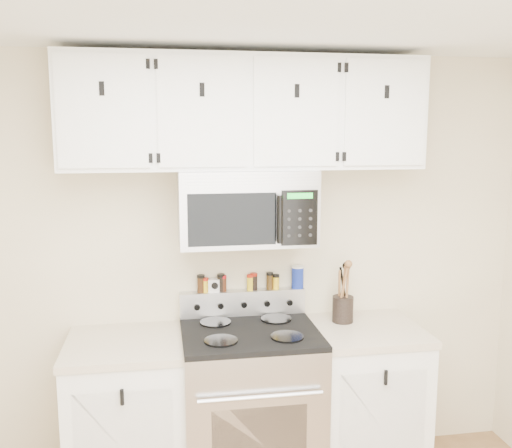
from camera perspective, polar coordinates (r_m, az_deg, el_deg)
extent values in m
cube|color=#BEAC8E|center=(3.46, -1.43, -4.11)|extent=(3.50, 0.01, 2.50)
cube|color=#B7B7BA|center=(3.44, -0.58, -18.25)|extent=(0.76, 0.65, 0.92)
cube|color=black|center=(3.18, 0.36, -21.01)|extent=(0.50, 0.02, 0.40)
cube|color=black|center=(3.25, -0.60, -10.81)|extent=(0.76, 0.65, 0.03)
cube|color=#B7B7BA|center=(3.49, -1.33, -7.83)|extent=(0.76, 0.08, 0.15)
cylinder|color=black|center=(3.08, -3.53, -11.58)|extent=(0.18, 0.18, 0.01)
cylinder|color=black|center=(3.14, 3.15, -11.20)|extent=(0.18, 0.18, 0.01)
cylinder|color=black|center=(3.36, -4.08, -9.77)|extent=(0.18, 0.18, 0.01)
cylinder|color=black|center=(3.41, 2.03, -9.47)|extent=(0.18, 0.18, 0.01)
cube|color=white|center=(3.45, -12.70, -18.82)|extent=(0.62, 0.60, 0.88)
cube|color=#BEB091|center=(3.26, -13.00, -11.66)|extent=(0.64, 0.62, 0.04)
cube|color=white|center=(3.63, 10.68, -17.23)|extent=(0.62, 0.60, 0.88)
cube|color=#BEB091|center=(3.45, 10.91, -10.38)|extent=(0.64, 0.62, 0.04)
cube|color=#9E9EA3|center=(3.21, -0.99, 1.74)|extent=(0.76, 0.38, 0.42)
cube|color=#B7B7BA|center=(3.00, -0.45, 4.47)|extent=(0.73, 0.01, 0.08)
cube|color=black|center=(3.01, -2.40, 0.45)|extent=(0.47, 0.01, 0.28)
cube|color=black|center=(3.08, 4.36, 0.62)|extent=(0.20, 0.01, 0.30)
cylinder|color=black|center=(3.02, 2.42, 0.46)|extent=(0.03, 0.03, 0.26)
cube|color=white|center=(3.21, -1.09, 11.03)|extent=(2.00, 0.33, 0.62)
cube|color=white|center=(3.02, -15.07, 10.83)|extent=(0.46, 0.01, 0.57)
cube|color=black|center=(3.02, -15.18, 12.95)|extent=(0.02, 0.01, 0.07)
cube|color=white|center=(3.01, -5.39, 11.11)|extent=(0.46, 0.01, 0.57)
cube|color=black|center=(3.01, -5.42, 13.23)|extent=(0.03, 0.01, 0.07)
cube|color=white|center=(3.09, 4.06, 11.08)|extent=(0.46, 0.01, 0.57)
cube|color=black|center=(3.09, 4.12, 13.15)|extent=(0.03, 0.01, 0.07)
cube|color=white|center=(3.25, 12.83, 10.79)|extent=(0.46, 0.01, 0.57)
cube|color=black|center=(3.24, 12.96, 12.76)|extent=(0.02, 0.01, 0.07)
cylinder|color=black|center=(3.49, 8.67, -8.41)|extent=(0.12, 0.12, 0.16)
cylinder|color=brown|center=(3.45, 8.72, -6.52)|extent=(0.01, 0.01, 0.29)
cylinder|color=brown|center=(3.45, 9.11, -6.38)|extent=(0.01, 0.01, 0.31)
cylinder|color=brown|center=(3.46, 8.33, -6.66)|extent=(0.01, 0.01, 0.27)
cylinder|color=black|center=(3.48, 8.77, -6.50)|extent=(0.01, 0.01, 0.28)
cylinder|color=brown|center=(3.43, 8.66, -6.54)|extent=(0.01, 0.01, 0.30)
cube|color=white|center=(3.44, -4.19, -6.14)|extent=(0.08, 0.07, 0.08)
cylinder|color=navy|center=(3.51, 4.18, -5.38)|extent=(0.07, 0.07, 0.13)
cylinder|color=white|center=(3.50, 4.19, -4.29)|extent=(0.07, 0.07, 0.01)
cylinder|color=#39200D|center=(3.43, -5.53, -6.09)|extent=(0.04, 0.04, 0.09)
cylinder|color=black|center=(3.42, -5.54, -5.23)|extent=(0.05, 0.05, 0.02)
cylinder|color=yellow|center=(3.43, -5.11, -6.23)|extent=(0.04, 0.04, 0.07)
cylinder|color=#B61D0E|center=(3.42, -5.12, -5.52)|extent=(0.04, 0.04, 0.02)
cylinder|color=black|center=(3.44, -3.53, -6.01)|extent=(0.04, 0.04, 0.09)
cylinder|color=black|center=(3.43, -3.54, -5.16)|extent=(0.05, 0.05, 0.02)
cylinder|color=#452110|center=(3.44, -3.29, -6.08)|extent=(0.04, 0.04, 0.08)
cylinder|color=#B60E13|center=(3.43, -3.30, -5.30)|extent=(0.04, 0.04, 0.02)
cylinder|color=gold|center=(3.46, -0.55, -5.98)|extent=(0.04, 0.04, 0.08)
cylinder|color=#B31F0D|center=(3.45, -0.55, -5.21)|extent=(0.04, 0.04, 0.02)
cylinder|color=black|center=(3.47, -0.22, -5.90)|extent=(0.04, 0.04, 0.09)
cylinder|color=#97190B|center=(3.45, -0.22, -5.07)|extent=(0.04, 0.04, 0.02)
cylinder|color=#402A0F|center=(3.48, 1.38, -5.83)|extent=(0.04, 0.04, 0.09)
cylinder|color=black|center=(3.47, 1.39, -5.00)|extent=(0.04, 0.04, 0.02)
cylinder|color=yellow|center=(3.49, 2.01, -5.91)|extent=(0.04, 0.04, 0.07)
cylinder|color=black|center=(3.48, 2.01, -5.20)|extent=(0.04, 0.04, 0.02)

